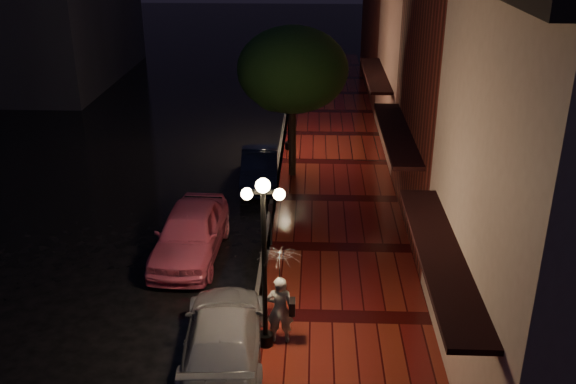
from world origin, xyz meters
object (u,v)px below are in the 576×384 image
at_px(street_tree, 293,72).
at_px(streetlamp_far, 289,94).
at_px(silver_car, 223,335).
at_px(parking_meter, 271,220).
at_px(woman_with_umbrella, 280,282).
at_px(pink_car, 190,232).
at_px(navy_car, 260,168).
at_px(streetlamp_near, 264,255).

bearing_deg(street_tree, streetlamp_far, 94.91).
xyz_separation_m(silver_car, parking_meter, (0.75, 5.45, 0.32)).
xyz_separation_m(silver_car, woman_with_umbrella, (1.29, 0.56, 1.12)).
distance_m(streetlamp_far, street_tree, 3.44).
height_order(pink_car, parking_meter, pink_car).
bearing_deg(navy_car, streetlamp_near, -87.70).
bearing_deg(woman_with_umbrella, streetlamp_far, -87.50).
height_order(street_tree, pink_car, street_tree).
bearing_deg(street_tree, silver_car, -96.07).
height_order(pink_car, navy_car, pink_car).
relative_size(streetlamp_far, silver_car, 0.94).
bearing_deg(parking_meter, streetlamp_far, 112.38).
bearing_deg(pink_car, parking_meter, 14.27).
xyz_separation_m(street_tree, pink_car, (-2.88, -6.45, -3.45)).
xyz_separation_m(pink_car, silver_car, (1.67, -4.92, -0.13)).
relative_size(silver_car, woman_with_umbrella, 1.86).
bearing_deg(parking_meter, street_tree, 109.24).
relative_size(pink_car, navy_car, 1.18).
bearing_deg(silver_car, streetlamp_far, -97.86).
bearing_deg(streetlamp_far, streetlamp_near, -90.00).
distance_m(pink_car, parking_meter, 2.48).
height_order(navy_car, parking_meter, parking_meter).
bearing_deg(silver_car, streetlamp_near, -162.11).
height_order(streetlamp_near, silver_car, streetlamp_near).
bearing_deg(streetlamp_far, woman_with_umbrella, -88.58).
bearing_deg(navy_car, woman_with_umbrella, -85.71).
bearing_deg(parking_meter, pink_car, -144.09).
bearing_deg(woman_with_umbrella, navy_car, -81.46).
relative_size(street_tree, parking_meter, 4.18).
height_order(streetlamp_far, woman_with_umbrella, streetlamp_far).
distance_m(streetlamp_near, navy_car, 10.61).
distance_m(street_tree, silver_car, 11.99).
bearing_deg(parking_meter, silver_car, -74.18).
distance_m(street_tree, woman_with_umbrella, 11.09).
relative_size(street_tree, navy_car, 1.47).
relative_size(pink_car, parking_meter, 3.35).
relative_size(navy_car, silver_car, 0.86).
relative_size(streetlamp_near, silver_car, 0.94).
height_order(streetlamp_near, pink_car, streetlamp_near).
distance_m(navy_car, silver_car, 10.77).
bearing_deg(silver_car, navy_car, -93.85).
height_order(streetlamp_near, navy_car, streetlamp_near).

